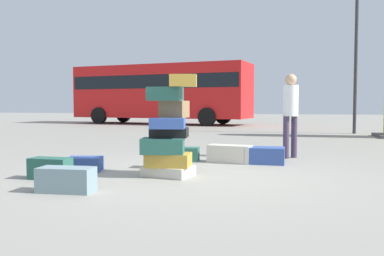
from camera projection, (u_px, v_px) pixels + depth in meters
The scene contains 12 objects.
ground_plane at pixel (187, 176), 6.19m from camera, with size 80.00×80.00×0.00m, color gray.
suitcase_tower at pixel (168, 136), 6.14m from camera, with size 0.88×0.71×1.49m.
suitcase_slate_right_side at pixel (66, 180), 5.04m from camera, with size 0.67×0.31×0.30m, color gray.
suitcase_cream_foreground_near at pixel (230, 154), 7.60m from camera, with size 0.79×0.34×0.32m, color beige.
suitcase_navy_behind_tower at pixel (265, 155), 7.45m from camera, with size 0.70×0.43×0.30m, color #334F99.
suitcase_brown_upright_blue at pixel (162, 161), 6.97m from camera, with size 0.55×0.29×0.22m, color olive.
suitcase_teal_white_trunk at pixel (185, 154), 7.79m from camera, with size 0.51×0.31×0.26m, color #26594C.
suitcase_teal_left_side at pixel (50, 168), 5.93m from camera, with size 0.58×0.28×0.30m, color #26594C.
suitcase_navy_foreground_far at pixel (84, 164), 6.64m from camera, with size 0.54×0.43×0.22m, color #334F99.
person_bearded_onlooker at pixel (291, 108), 8.19m from camera, with size 0.30×0.30×1.67m.
parked_bus at pixel (161, 90), 22.46m from camera, with size 9.96×3.97×3.15m.
lamp_post at pixel (357, 22), 14.88m from camera, with size 0.36×0.36×6.18m.
Camera 1 is at (1.52, -5.95, 1.07)m, focal length 38.80 mm.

